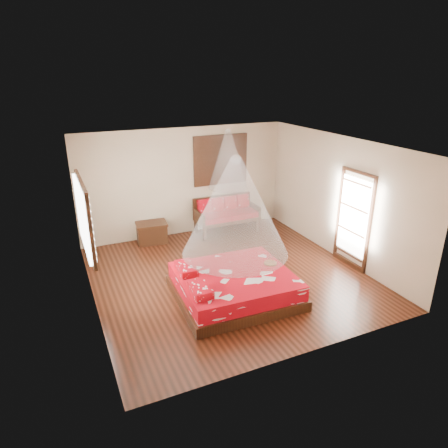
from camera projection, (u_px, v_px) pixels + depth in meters
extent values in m
cube|color=black|center=(229.00, 276.00, 8.55)|extent=(5.50, 5.50, 0.02)
cube|color=silver|center=(229.00, 144.00, 7.53)|extent=(5.50, 5.50, 0.02)
cube|color=tan|center=(86.00, 236.00, 6.98)|extent=(0.02, 5.50, 2.80)
cube|color=tan|center=(339.00, 198.00, 9.10)|extent=(0.02, 5.50, 2.80)
cube|color=tan|center=(184.00, 182.00, 10.39)|extent=(5.50, 0.02, 2.80)
cube|color=tan|center=(310.00, 274.00, 5.69)|extent=(5.50, 0.02, 2.80)
cube|color=black|center=(234.00, 292.00, 7.73)|extent=(2.29, 2.08, 0.20)
cube|color=#AC0513|center=(235.00, 281.00, 7.64)|extent=(2.18, 1.98, 0.30)
cube|color=#AC0513|center=(200.00, 289.00, 6.90)|extent=(0.34, 0.59, 0.15)
cube|color=#AC0513|center=(186.00, 268.00, 7.63)|extent=(0.34, 0.59, 0.15)
cube|color=black|center=(204.00, 233.00, 10.25)|extent=(0.08, 0.08, 0.42)
cube|color=black|center=(258.00, 224.00, 10.85)|extent=(0.08, 0.08, 0.42)
cube|color=black|center=(196.00, 225.00, 10.78)|extent=(0.08, 0.08, 0.42)
cube|color=black|center=(247.00, 217.00, 11.38)|extent=(0.08, 0.08, 0.42)
cube|color=black|center=(227.00, 219.00, 10.75)|extent=(1.69, 0.75, 0.08)
cube|color=#8F050A|center=(227.00, 215.00, 10.71)|extent=(1.63, 0.69, 0.14)
cube|color=black|center=(222.00, 205.00, 10.93)|extent=(1.69, 0.06, 0.55)
cube|color=black|center=(199.00, 217.00, 10.39)|extent=(0.06, 0.75, 0.30)
cube|color=black|center=(254.00, 209.00, 11.00)|extent=(0.06, 0.75, 0.30)
cube|color=#AC0513|center=(204.00, 206.00, 10.59)|extent=(0.36, 0.19, 0.37)
cube|color=#AC0513|center=(217.00, 205.00, 10.73)|extent=(0.36, 0.19, 0.37)
cube|color=#AC0513|center=(230.00, 203.00, 10.88)|extent=(0.36, 0.19, 0.37)
cube|color=#AC0513|center=(242.00, 201.00, 11.02)|extent=(0.36, 0.19, 0.37)
cube|color=black|center=(152.00, 233.00, 10.15)|extent=(0.77, 0.59, 0.48)
cube|color=black|center=(151.00, 224.00, 10.06)|extent=(0.82, 0.63, 0.05)
cube|color=black|center=(221.00, 160.00, 10.56)|extent=(1.52, 0.06, 1.32)
cube|color=black|center=(221.00, 160.00, 10.55)|extent=(1.35, 0.04, 1.10)
cube|color=black|center=(85.00, 216.00, 7.06)|extent=(0.08, 1.74, 1.34)
cube|color=beige|center=(87.00, 216.00, 7.08)|extent=(0.04, 1.54, 1.10)
cube|color=black|center=(353.00, 221.00, 8.70)|extent=(0.08, 1.02, 2.16)
cube|color=white|center=(353.00, 217.00, 8.65)|extent=(0.03, 0.82, 1.70)
cylinder|color=brown|center=(270.00, 263.00, 7.98)|extent=(0.26, 0.26, 0.03)
cone|color=white|center=(235.00, 207.00, 7.10)|extent=(1.96, 1.96, 1.80)
cone|color=white|center=(228.00, 159.00, 10.13)|extent=(1.02, 1.02, 1.50)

